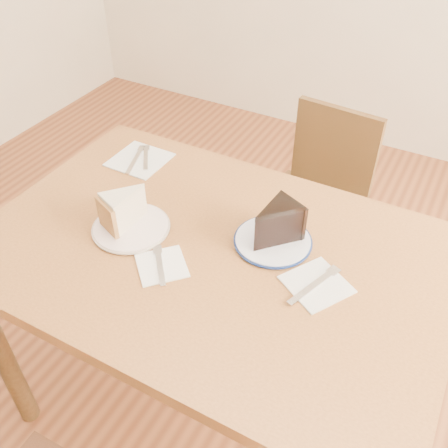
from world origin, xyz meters
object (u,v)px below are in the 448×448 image
(chair_far, at_px, (315,202))
(plate_navy, at_px, (273,241))
(carrot_cake, at_px, (128,209))
(table, at_px, (211,275))
(plate_cream, at_px, (131,228))
(chocolate_cake, at_px, (273,227))

(chair_far, xyz_separation_m, plate_navy, (0.07, -0.61, 0.32))
(carrot_cake, bearing_deg, table, 27.70)
(chair_far, bearing_deg, plate_navy, 102.18)
(chair_far, distance_m, plate_navy, 0.69)
(plate_navy, bearing_deg, chair_far, 96.76)
(plate_cream, height_order, plate_navy, same)
(chocolate_cake, bearing_deg, chair_far, -59.63)
(plate_cream, relative_size, chocolate_cake, 1.60)
(plate_navy, relative_size, chocolate_cake, 1.56)
(plate_cream, relative_size, carrot_cake, 1.73)
(plate_navy, distance_m, carrot_cake, 0.39)
(table, distance_m, chocolate_cake, 0.22)
(carrot_cake, bearing_deg, plate_navy, 39.89)
(carrot_cake, xyz_separation_m, chocolate_cake, (0.37, 0.11, 0.00))
(chair_far, bearing_deg, table, 90.64)
(chair_far, xyz_separation_m, carrot_cake, (-0.30, -0.73, 0.37))
(table, height_order, carrot_cake, carrot_cake)
(plate_navy, height_order, chocolate_cake, chocolate_cake)
(chair_far, bearing_deg, chocolate_cake, 102.10)
(table, bearing_deg, carrot_cake, -174.57)
(plate_cream, xyz_separation_m, carrot_cake, (-0.01, 0.01, 0.05))
(plate_navy, bearing_deg, plate_cream, -159.62)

